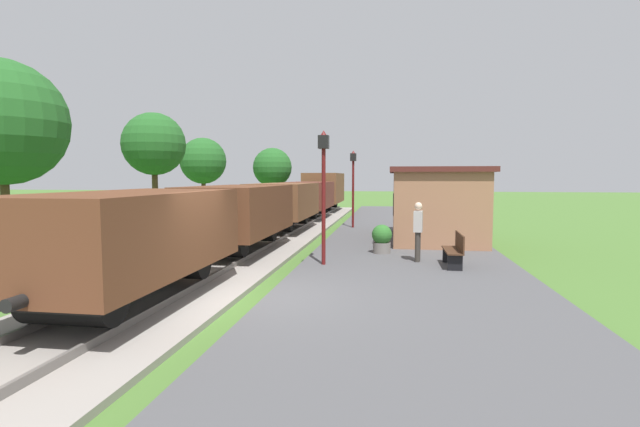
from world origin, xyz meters
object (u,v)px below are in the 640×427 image
potted_planter (382,238)px  tree_trackside_mid (1,123)px  station_hut (435,204)px  tree_field_distant (272,168)px  tree_field_left (203,161)px  person_waiting (418,229)px  freight_train (287,202)px  lamp_post_far (353,175)px  tree_trackside_far (154,145)px  lamp_post_near (324,173)px  bench_near_hut (455,249)px  bench_down_platform (426,216)px

potted_planter → tree_trackside_mid: (-12.56, -1.07, 3.76)m
station_hut → tree_trackside_mid: size_ratio=0.88×
station_hut → tree_field_distant: (-10.84, 16.45, 1.77)m
potted_planter → tree_field_left: bearing=130.0°
station_hut → person_waiting: station_hut is taller
freight_train → lamp_post_far: (3.28, -0.12, 1.34)m
person_waiting → tree_trackside_far: (-12.12, 7.48, 3.06)m
lamp_post_near → tree_field_left: 19.69m
lamp_post_near → tree_trackside_far: size_ratio=0.64×
person_waiting → lamp_post_far: (-2.61, 8.80, 1.62)m
bench_near_hut → lamp_post_far: bearing=110.8°
freight_train → bench_down_platform: freight_train is taller
station_hut → lamp_post_far: 5.33m
bench_near_hut → lamp_post_near: bearing=-175.9°
potted_planter → tree_trackside_far: size_ratio=0.16×
tree_field_left → lamp_post_far: bearing=-33.3°
potted_planter → tree_field_left: tree_field_left is taller
bench_down_platform → tree_trackside_far: tree_trackside_far is taller
potted_planter → tree_field_distant: 22.13m
lamp_post_near → tree_trackside_mid: size_ratio=0.56×
lamp_post_near → person_waiting: bearing=18.5°
freight_train → lamp_post_near: (3.28, -9.80, 1.34)m
lamp_post_far → tree_trackside_far: (-9.51, -1.32, 1.44)m
station_hut → tree_field_distant: tree_field_distant is taller
station_hut → tree_trackside_far: tree_trackside_far is taller
tree_field_distant → tree_trackside_mid: bearing=-99.9°
freight_train → potted_planter: 9.03m
tree_trackside_mid → lamp_post_far: bearing=37.8°
tree_field_distant → tree_field_left: bearing=-119.4°
lamp_post_near → bench_near_hut: bearing=4.1°
potted_planter → bench_near_hut: bearing=-44.0°
potted_planter → lamp_post_near: bearing=-125.2°
bench_near_hut → person_waiting: person_waiting is taller
person_waiting → lamp_post_far: lamp_post_far is taller
lamp_post_far → tree_trackside_mid: bearing=-142.2°
bench_near_hut → lamp_post_near: 4.14m
tree_field_left → lamp_post_near: bearing=-57.6°
bench_near_hut → tree_field_distant: 24.73m
bench_near_hut → tree_field_distant: size_ratio=0.30×
potted_planter → tree_trackside_mid: size_ratio=0.14×
freight_train → lamp_post_near: lamp_post_near is taller
bench_down_platform → potted_planter: bearing=-102.8°
tree_field_left → bench_near_hut: bearing=-49.2°
bench_near_hut → tree_trackside_far: 15.79m
station_hut → bench_down_platform: size_ratio=3.87×
freight_train → station_hut: size_ratio=5.62×
potted_planter → lamp_post_far: lamp_post_far is taller
potted_planter → tree_field_left: 19.04m
station_hut → tree_trackside_far: (-13.04, 2.51, 2.59)m
lamp_post_far → tree_field_left: tree_field_left is taller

